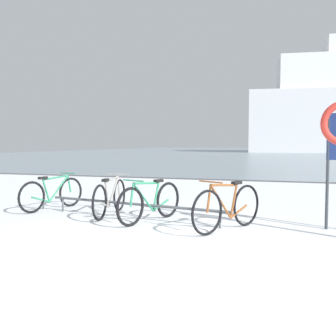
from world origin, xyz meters
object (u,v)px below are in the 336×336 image
at_px(bicycle_1, 110,197).
at_px(bicycle_3, 228,207).
at_px(bicycle_0, 52,193).
at_px(bicycle_2, 150,202).

distance_m(bicycle_1, bicycle_3, 2.46).
height_order(bicycle_0, bicycle_3, bicycle_3).
height_order(bicycle_0, bicycle_1, bicycle_1).
distance_m(bicycle_0, bicycle_3, 3.94).
bearing_deg(bicycle_3, bicycle_1, 165.54).
bearing_deg(bicycle_1, bicycle_2, -19.15).
bearing_deg(bicycle_3, bicycle_0, 167.56).
bearing_deg(bicycle_3, bicycle_2, 168.76).
height_order(bicycle_1, bicycle_3, bicycle_3).
xyz_separation_m(bicycle_1, bicycle_2, (0.95, -0.33, -0.00)).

